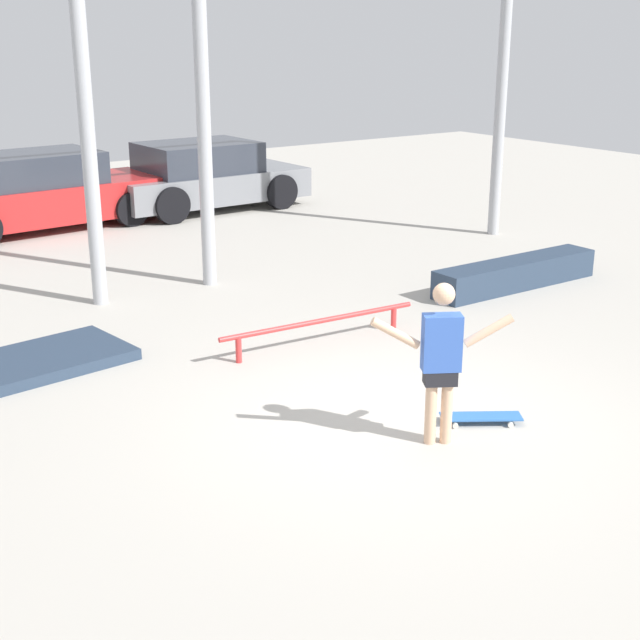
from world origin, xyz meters
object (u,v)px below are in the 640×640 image
object	(u,v)px
skateboard	(481,417)
grind_box	(516,274)
skateboarder	(441,355)
parked_car_red	(37,193)
grind_rail	(320,324)
parked_car_grey	(203,177)

from	to	relation	value
skateboard	grind_box	world-z (taller)	grind_box
skateboarder	parked_car_red	bearing A→B (deg)	120.30
grind_rail	parked_car_grey	size ratio (longest dim) A/B	0.64
grind_rail	parked_car_grey	xyz separation A→B (m)	(2.84, 8.22, 0.40)
grind_box	grind_rail	size ratio (longest dim) A/B	1.09
grind_box	parked_car_grey	bearing A→B (deg)	96.80
skateboard	grind_rail	xyz separation A→B (m)	(-0.01, 2.66, 0.21)
skateboard	parked_car_grey	world-z (taller)	parked_car_grey
skateboarder	skateboard	size ratio (longest dim) A/B	1.98
skateboard	parked_car_grey	size ratio (longest dim) A/B	0.19
grind_rail	grind_box	bearing A→B (deg)	6.55
grind_box	parked_car_red	world-z (taller)	parked_car_red
skateboard	skateboarder	bearing A→B (deg)	-140.25
grind_rail	parked_car_grey	distance (m)	8.71
grind_box	skateboard	bearing A→B (deg)	-140.56
skateboarder	parked_car_red	distance (m)	11.01
grind_rail	parked_car_red	bearing A→B (deg)	94.07
parked_car_red	parked_car_grey	world-z (taller)	parked_car_red
skateboarder	grind_rail	world-z (taller)	skateboarder
grind_box	parked_car_red	size ratio (longest dim) A/B	0.61
skateboarder	grind_rail	size ratio (longest dim) A/B	0.58
grind_box	parked_car_grey	world-z (taller)	parked_car_grey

